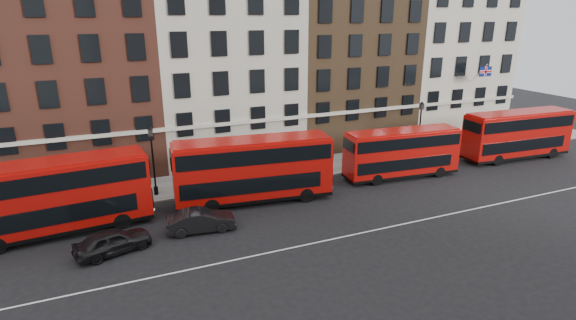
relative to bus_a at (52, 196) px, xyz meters
name	(u,v)px	position (x,y,z in m)	size (l,w,h in m)	color
ground	(303,229)	(14.44, -5.41, -2.56)	(120.00, 120.00, 0.00)	black
pavement	(251,176)	(14.44, 5.09, -2.48)	(80.00, 5.00, 0.15)	gray
kerb	(261,186)	(14.44, 2.59, -2.48)	(80.00, 0.30, 0.16)	gray
road_centre_line	(317,242)	(14.44, -7.41, -2.55)	(70.00, 0.12, 0.01)	white
building_terrace	(219,47)	(14.14, 12.47, 7.68)	(64.00, 11.95, 22.00)	beige
bus_a	(52,196)	(0.00, 0.00, 0.00)	(11.53, 3.68, 4.76)	#B00C09
bus_b	(253,169)	(12.93, 0.01, 0.00)	(11.58, 4.02, 4.77)	#B00C09
bus_c	(401,152)	(25.93, 0.01, -0.35)	(9.96, 3.18, 4.12)	#B00C09
bus_d	(517,134)	(39.02, 0.01, -0.12)	(10.96, 3.28, 4.54)	#B00C09
car_rear	(113,241)	(3.10, -3.86, -1.83)	(1.72, 4.28, 1.46)	black
car_front	(201,221)	(8.36, -3.16, -1.84)	(1.51, 4.33, 1.43)	black
lamp_post_left	(153,157)	(6.49, 3.83, 0.52)	(0.44, 0.44, 5.33)	black
lamp_post_right	(420,127)	(30.70, 3.75, 0.52)	(0.44, 0.44, 5.33)	black
traffic_light	(510,125)	(41.20, 2.75, -0.11)	(0.25, 0.45, 3.27)	black
iron_railings	(243,162)	(14.44, 7.29, -1.91)	(6.60, 0.06, 1.00)	black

